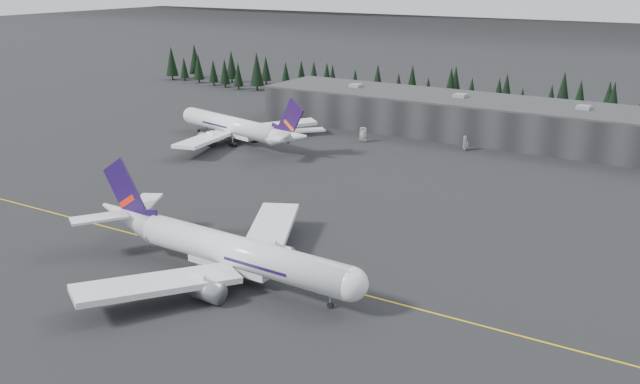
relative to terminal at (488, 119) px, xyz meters
The scene contains 8 objects.
ground 125.16m from the terminal, 90.00° to the right, with size 1400.00×1400.00×0.00m, color black.
taxiline 127.16m from the terminal, 90.00° to the right, with size 400.00×0.40×0.02m, color gold.
terminal is the anchor object (origin of this frame).
treeline 37.02m from the terminal, 90.00° to the left, with size 360.00×20.00×15.00m, color black.
jet_main 133.45m from the terminal, 91.65° to the right, with size 63.18×58.25×18.57m.
jet_parked 81.39m from the terminal, 142.07° to the right, with size 60.22×54.93×18.00m.
gse_vehicle_a 42.29m from the terminal, 139.51° to the right, with size 2.26×4.91×1.36m, color silver.
gse_vehicle_b 21.18m from the terminal, 88.80° to the right, with size 1.85×4.60×1.57m, color #BAB9BC.
Camera 1 is at (75.47, -101.22, 54.06)m, focal length 40.00 mm.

